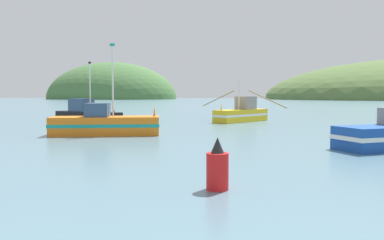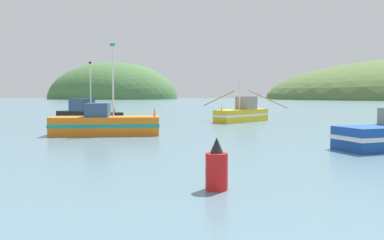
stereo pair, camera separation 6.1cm
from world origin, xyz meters
name	(u,v)px [view 1 (the left image)]	position (x,y,z in m)	size (l,w,h in m)	color
hill_mid_right	(112,99)	(-79.80, 240.39, 0.00)	(81.37, 65.10, 45.75)	#47703D
fishing_boat_black	(87,115)	(-15.85, 42.49, 0.87)	(8.35, 5.71, 6.32)	black
fishing_boat_yellow	(242,113)	(0.16, 47.06, 0.92)	(9.15, 7.34, 5.06)	gold
fishing_boat_orange	(105,124)	(-10.00, 31.62, 0.82)	(8.27, 4.19, 6.75)	orange
channel_buoy	(217,168)	(-0.75, 16.01, 0.70)	(0.71, 0.71, 1.67)	red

